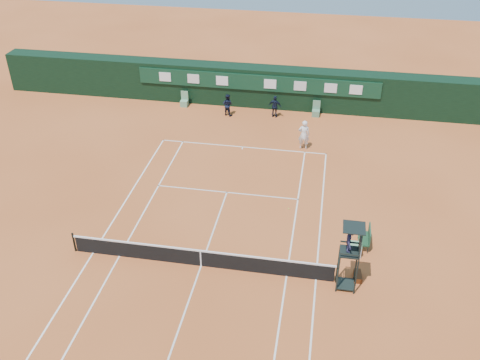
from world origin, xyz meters
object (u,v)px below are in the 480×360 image
umpire_chair (350,245)px  tennis_net (201,258)px  cooler (355,249)px  player_bench (366,237)px  player (304,135)px

umpire_chair → tennis_net: bearing=178.2°
umpire_chair → cooler: 3.20m
umpire_chair → cooler: umpire_chair is taller
player_bench → cooler: player_bench is taller
umpire_chair → player_bench: (0.98, 3.09, -1.86)m
player → cooler: bearing=106.8°
player → umpire_chair: bearing=101.6°
tennis_net → player_bench: 8.29m
cooler → player: size_ratio=0.32×
tennis_net → umpire_chair: size_ratio=3.77×
tennis_net → umpire_chair: umpire_chair is taller
tennis_net → cooler: bearing=16.2°
cooler → tennis_net: bearing=-163.8°
cooler → player: 10.83m
umpire_chair → player: umpire_chair is taller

